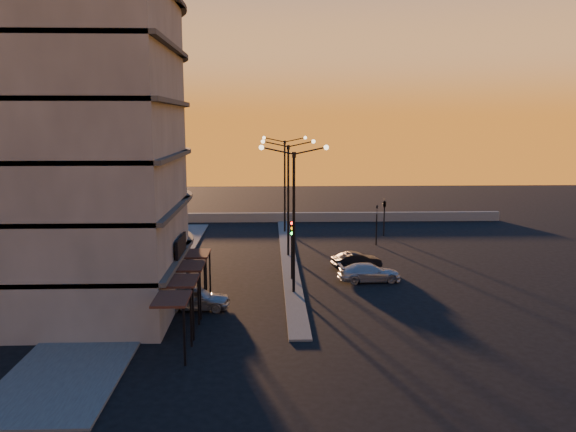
% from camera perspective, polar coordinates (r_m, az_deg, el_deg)
% --- Properties ---
extents(ground, '(120.00, 120.00, 0.00)m').
position_cam_1_polar(ground, '(36.43, 0.58, -7.88)').
color(ground, black).
rests_on(ground, ground).
extents(sidewalk_west, '(5.00, 40.00, 0.12)m').
position_cam_1_polar(sidewalk_west, '(41.20, -14.51, -6.02)').
color(sidewalk_west, '#464744').
rests_on(sidewalk_west, ground).
extents(median, '(1.20, 36.00, 0.12)m').
position_cam_1_polar(median, '(46.04, 0.03, -4.05)').
color(median, '#464744').
rests_on(median, ground).
extents(parapet, '(44.00, 0.50, 1.00)m').
position_cam_1_polar(parapet, '(61.70, 1.37, -0.12)').
color(parapet, slate).
rests_on(parapet, ground).
extents(building, '(14.35, 17.08, 25.00)m').
position_cam_1_polar(building, '(36.91, -22.05, 10.41)').
color(building, '#666159').
rests_on(building, ground).
extents(streetlamp_near, '(4.32, 0.32, 9.51)m').
position_cam_1_polar(streetlamp_near, '(35.15, 0.59, 0.85)').
color(streetlamp_near, black).
rests_on(streetlamp_near, ground).
extents(streetlamp_mid, '(4.32, 0.32, 9.51)m').
position_cam_1_polar(streetlamp_mid, '(45.05, 0.03, 2.80)').
color(streetlamp_mid, black).
rests_on(streetlamp_mid, ground).
extents(streetlamp_far, '(4.32, 0.32, 9.51)m').
position_cam_1_polar(streetlamp_far, '(54.99, -0.34, 4.04)').
color(streetlamp_far, black).
rests_on(streetlamp_far, ground).
extents(traffic_light_main, '(0.28, 0.44, 4.25)m').
position_cam_1_polar(traffic_light_main, '(38.47, 0.40, -2.48)').
color(traffic_light_main, black).
rests_on(traffic_light_main, ground).
extents(signal_east_a, '(0.13, 0.16, 3.60)m').
position_cam_1_polar(signal_east_a, '(50.45, 8.99, -0.79)').
color(signal_east_a, black).
rests_on(signal_east_a, ground).
extents(signal_east_b, '(0.42, 1.99, 3.60)m').
position_cam_1_polar(signal_east_b, '(54.42, 9.78, 1.20)').
color(signal_east_b, black).
rests_on(signal_east_b, ground).
extents(car_hatchback, '(4.14, 1.78, 1.39)m').
position_cam_1_polar(car_hatchback, '(33.76, -9.43, -8.20)').
color(car_hatchback, '#9A9DA1').
rests_on(car_hatchback, ground).
extents(car_sedan, '(3.91, 2.12, 1.22)m').
position_cam_1_polar(car_sedan, '(42.56, 6.98, -4.51)').
color(car_sedan, black).
rests_on(car_sedan, ground).
extents(car_wagon, '(4.43, 2.07, 1.25)m').
position_cam_1_polar(car_wagon, '(39.35, 8.27, -5.70)').
color(car_wagon, '#ABAEB2').
rests_on(car_wagon, ground).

